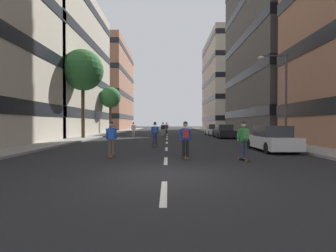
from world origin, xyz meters
TOP-DOWN VIEW (x-y plane):
  - ground_plane at (0.00, 27.53)m, footprint 165.17×165.17m
  - sidewalk_left at (-8.87, 30.97)m, footprint 2.58×75.70m
  - sidewalk_right at (8.87, 30.97)m, footprint 2.58×75.70m
  - lane_markings at (0.00, 28.00)m, footprint 0.16×62.20m
  - building_left_mid at (-16.47, 25.69)m, footprint 12.75×19.47m
  - building_left_far at (-16.47, 54.20)m, footprint 12.75×21.42m
  - building_right_mid at (16.47, 25.69)m, footprint 12.75×18.93m
  - building_right_far at (16.47, 54.20)m, footprint 12.75×20.29m
  - parked_car_near at (6.38, 19.70)m, footprint 1.82×4.40m
  - parked_car_mid at (6.38, 25.96)m, footprint 1.82×4.40m
  - parked_car_far at (6.38, 6.92)m, footprint 1.82×4.40m
  - street_tree_near at (-8.87, 17.95)m, footprint 4.27×4.27m
  - street_tree_mid at (-8.87, 30.21)m, footprint 3.20×3.20m
  - streetlamp_right at (8.24, 9.74)m, footprint 2.13×0.30m
  - skater_0 at (-0.11, 29.11)m, footprint 0.55×0.91m
  - skater_1 at (3.55, 3.15)m, footprint 0.56×0.92m
  - skater_2 at (-0.53, 22.79)m, footprint 0.54×0.91m
  - skater_3 at (-0.83, 9.73)m, footprint 0.57×0.92m
  - skater_4 at (-4.06, 21.59)m, footprint 0.56×0.92m
  - skater_5 at (0.93, 3.65)m, footprint 0.54×0.91m
  - skater_6 at (-2.73, 4.28)m, footprint 0.56×0.92m

SIDE VIEW (x-z plane):
  - ground_plane at x=0.00m, z-range 0.00..0.00m
  - lane_markings at x=0.00m, z-range 0.00..0.01m
  - sidewalk_left at x=-8.87m, z-range 0.00..0.14m
  - sidewalk_right at x=8.87m, z-range 0.00..0.14m
  - parked_car_near at x=6.38m, z-range -0.06..1.46m
  - parked_car_mid at x=6.38m, z-range -0.06..1.46m
  - parked_car_far at x=6.38m, z-range -0.06..1.46m
  - skater_2 at x=-0.53m, z-range 0.10..1.87m
  - skater_4 at x=-4.06m, z-range 0.10..1.87m
  - skater_6 at x=-2.73m, z-range 0.10..1.87m
  - skater_0 at x=-0.11m, z-range 0.13..1.90m
  - skater_1 at x=3.55m, z-range 0.13..1.90m
  - skater_3 at x=-0.83m, z-range 0.13..1.90m
  - skater_5 at x=0.93m, z-range 0.13..1.90m
  - streetlamp_right at x=8.24m, z-range 0.89..7.39m
  - street_tree_mid at x=-8.87m, z-range 2.04..9.16m
  - street_tree_near at x=-8.87m, z-range 2.59..11.84m
  - building_left_mid at x=-16.47m, z-range 0.09..19.18m
  - building_left_far at x=-16.47m, z-range 0.09..21.23m
  - building_right_far at x=16.47m, z-range 0.09..23.04m
  - building_right_mid at x=16.47m, z-range 0.09..35.12m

